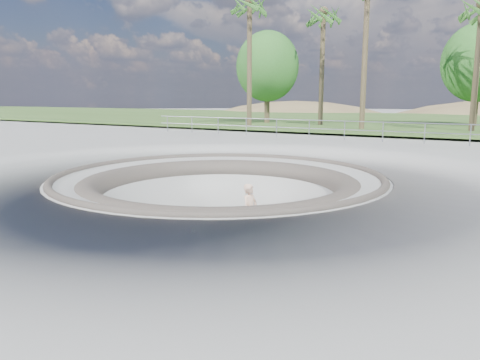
% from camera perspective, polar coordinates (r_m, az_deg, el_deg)
% --- Properties ---
extents(ground, '(180.00, 180.00, 0.00)m').
position_cam_1_polar(ground, '(14.65, -2.54, 0.54)').
color(ground, gray).
rests_on(ground, ground).
extents(skate_bowl, '(14.00, 14.00, 4.10)m').
position_cam_1_polar(skate_bowl, '(15.06, -2.49, -6.34)').
color(skate_bowl, gray).
rests_on(skate_bowl, ground).
extents(grass_strip, '(180.00, 36.00, 0.12)m').
position_cam_1_polar(grass_strip, '(46.78, 21.24, 6.74)').
color(grass_strip, '#365522').
rests_on(grass_strip, ground).
extents(distant_hills, '(103.20, 45.00, 28.60)m').
position_cam_1_polar(distant_hills, '(69.98, 27.20, 1.25)').
color(distant_hills, brown).
rests_on(distant_hills, ground).
extents(safety_railing, '(25.00, 0.06, 1.03)m').
position_cam_1_polar(safety_railing, '(25.39, 12.62, 5.95)').
color(safety_railing, gray).
rests_on(safety_railing, ground).
extents(skateboard, '(0.78, 0.31, 0.08)m').
position_cam_1_polar(skateboard, '(14.34, 1.20, -7.22)').
color(skateboard, brown).
rests_on(skateboard, ground).
extents(skater, '(0.45, 0.65, 1.68)m').
position_cam_1_polar(skater, '(14.11, 1.21, -3.89)').
color(skater, beige).
rests_on(skater, skateboard).
extents(palm_a, '(2.60, 2.60, 9.83)m').
position_cam_1_polar(palm_a, '(35.74, 1.18, 20.15)').
color(palm_a, brown).
rests_on(palm_a, ground).
extents(palm_b, '(2.60, 2.60, 9.36)m').
position_cam_1_polar(palm_b, '(37.58, 10.14, 18.83)').
color(palm_b, brown).
rests_on(palm_b, ground).
extents(bushy_tree_left, '(5.25, 4.77, 7.57)m').
position_cam_1_polar(bushy_tree_left, '(39.51, 3.36, 13.64)').
color(bushy_tree_left, brown).
rests_on(bushy_tree_left, ground).
extents(bushy_tree_mid, '(5.28, 4.80, 7.62)m').
position_cam_1_polar(bushy_tree_mid, '(39.27, 27.09, 12.64)').
color(bushy_tree_mid, brown).
rests_on(bushy_tree_mid, ground).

